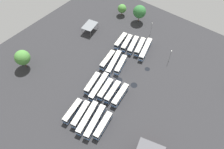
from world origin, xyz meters
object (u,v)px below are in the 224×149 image
at_px(tree_east_edge, 140,12).
at_px(bus_row1_slot1, 114,63).
at_px(maintenance_shelter, 90,25).
at_px(bus_row3_slot0, 73,111).
at_px(bus_row3_slot2, 88,118).
at_px(bus_row2_slot0, 92,83).
at_px(bus_row1_slot0, 108,60).
at_px(lamp_post_mid_lot, 151,28).
at_px(bus_row3_slot3, 95,122).
at_px(bus_row0_slot1, 127,43).
at_px(bus_row2_slot1, 99,86).
at_px(bus_row3_slot1, 81,114).
at_px(bus_row2_slot2, 105,89).
at_px(bus_row3_slot4, 103,125).
at_px(bus_row0_slot2, 133,45).
at_px(bus_row2_slot4, 120,95).
at_px(bus_row2_slot3, 113,92).
at_px(bus_row1_slot2, 121,65).
at_px(lamp_post_by_building, 170,56).
at_px(tree_northwest, 122,9).
at_px(bus_row0_slot0, 121,41).
at_px(tree_northeast, 22,58).
at_px(bus_row0_slot4, 146,49).
at_px(bus_row0_slot3, 140,47).

bearing_deg(tree_east_edge, bus_row1_slot1, 15.19).
bearing_deg(bus_row1_slot1, maintenance_shelter, -114.34).
height_order(bus_row3_slot0, bus_row3_slot2, same).
xyz_separation_m(bus_row2_slot0, bus_row3_slot2, (14.62, 10.19, 0.00)).
distance_m(bus_row1_slot0, bus_row2_slot0, 16.25).
bearing_deg(lamp_post_mid_lot, bus_row3_slot3, 11.01).
distance_m(bus_row3_slot0, lamp_post_mid_lot, 64.34).
xyz_separation_m(bus_row0_slot1, bus_row2_slot1, (31.35, 6.96, 0.00)).
distance_m(bus_row3_slot1, bus_row3_slot3, 7.02).
relative_size(bus_row0_slot1, bus_row2_slot2, 1.01).
bearing_deg(bus_row2_slot0, lamp_post_mid_lot, 177.93).
distance_m(bus_row3_slot4, tree_east_edge, 72.79).
relative_size(bus_row0_slot2, bus_row2_slot4, 1.02).
height_order(bus_row1_slot0, bus_row3_slot3, same).
xyz_separation_m(bus_row2_slot3, maintenance_shelter, (-26.57, -37.57, 2.23)).
height_order(bus_row1_slot2, lamp_post_by_building, lamp_post_by_building).
bearing_deg(tree_northwest, bus_row2_slot4, 36.01).
xyz_separation_m(bus_row2_slot4, tree_east_edge, (-51.05, -24.43, 4.87)).
bearing_deg(bus_row0_slot0, lamp_post_by_building, 99.97).
bearing_deg(lamp_post_by_building, bus_row0_slot2, -80.31).
distance_m(bus_row2_slot3, bus_row3_slot2, 16.66).
height_order(bus_row0_slot2, tree_northeast, tree_northeast).
relative_size(bus_row0_slot1, bus_row2_slot1, 0.75).
bearing_deg(lamp_post_by_building, bus_row0_slot4, -81.97).
bearing_deg(bus_row1_slot0, bus_row0_slot0, -168.14).
relative_size(bus_row2_slot3, tree_northeast, 1.15).
bearing_deg(bus_row1_slot2, bus_row2_slot0, -11.23).
bearing_deg(bus_row0_slot3, bus_row2_slot1, -0.44).
distance_m(bus_row0_slot3, bus_row3_slot0, 50.21).
relative_size(bus_row2_slot3, lamp_post_mid_lot, 1.48).
xyz_separation_m(maintenance_shelter, tree_northeast, (40.49, -7.13, 2.48)).
height_order(bus_row3_slot3, tree_northwest, tree_northwest).
bearing_deg(tree_northwest, bus_row0_slot1, 42.08).
xyz_separation_m(bus_row0_slot4, bus_row2_slot4, (31.48, 6.91, -0.00)).
distance_m(bus_row0_slot0, lamp_post_by_building, 27.90).
bearing_deg(bus_row2_slot0, lamp_post_by_building, 150.51).
relative_size(bus_row3_slot3, bus_row3_slot4, 1.27).
height_order(bus_row2_slot0, lamp_post_by_building, lamp_post_by_building).
bearing_deg(lamp_post_mid_lot, bus_row1_slot1, -3.40).
bearing_deg(bus_row2_slot2, bus_row1_slot0, -144.09).
bearing_deg(tree_northeast, bus_row1_slot2, 127.73).
distance_m(bus_row0_slot1, bus_row3_slot4, 49.79).
bearing_deg(bus_row0_slot4, bus_row3_slot1, -0.38).
xyz_separation_m(lamp_post_mid_lot, tree_northwest, (-4.62, -23.90, -0.01)).
bearing_deg(lamp_post_mid_lot, lamp_post_by_building, 57.35).
xyz_separation_m(bus_row3_slot0, bus_row3_slot2, (-1.59, 7.00, 0.00)).
distance_m(bus_row0_slot4, bus_row3_slot2, 48.94).
bearing_deg(bus_row0_slot0, bus_row3_slot1, 16.62).
relative_size(lamp_post_mid_lot, tree_northwest, 1.14).
bearing_deg(bus_row2_slot3, bus_row1_slot2, -155.49).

